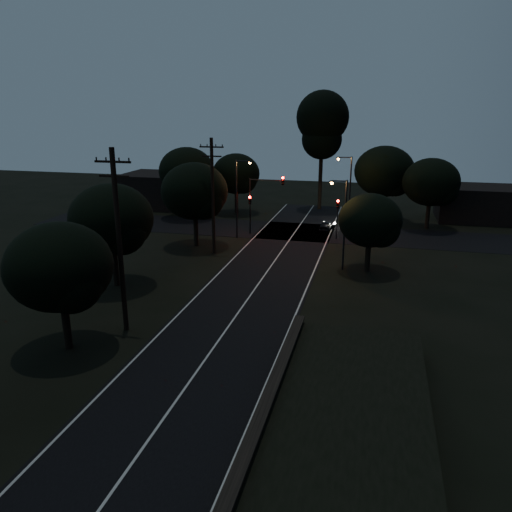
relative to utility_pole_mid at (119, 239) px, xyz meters
The scene contains 22 objects.
road_surface 18.13m from the utility_pole_mid, 69.58° to the left, with size 60.00×70.00×0.03m.
retaining_wall 18.95m from the utility_pole_mid, 41.14° to the right, with size 6.93×26.00×1.60m.
utility_pole_mid is the anchor object (origin of this frame).
utility_pole_far 17.00m from the utility_pole_mid, 90.00° to the left, with size 2.20×0.30×10.50m.
tree_left_b 3.74m from the utility_pole_mid, 119.97° to the right, with size 5.74×5.74×7.30m.
tree_left_c 8.13m from the utility_pole_mid, 121.91° to the left, with size 6.18×6.18×7.81m.
tree_left_d 19.01m from the utility_pole_mid, 96.87° to the left, with size 6.38×6.38×8.09m.
tree_far_nw 35.00m from the utility_pole_mid, 94.57° to the left, with size 5.92×5.92×7.49m.
tree_far_w 31.83m from the utility_pole_mid, 104.12° to the left, with size 6.65×6.65×8.48m.
tree_far_ne 38.05m from the utility_pole_mid, 66.38° to the left, with size 6.93×6.93×8.76m.
tree_far_e 37.75m from the utility_pole_mid, 57.62° to the left, with size 6.13×6.13×7.77m.
tree_right_a 20.62m from the utility_pole_mid, 46.41° to the left, with size 5.11×5.11×6.49m.
tall_pine 40.93m from the utility_pole_mid, 80.07° to the left, with size 6.64×6.64×15.08m.
building_left 39.72m from the utility_pole_mid, 110.73° to the left, with size 10.00×8.00×4.40m, color black.
building_right 46.19m from the utility_pole_mid, 55.62° to the left, with size 9.00×7.00×4.00m, color black.
signal_left 25.19m from the utility_pole_mid, 86.79° to the left, with size 0.28×0.35×4.10m.
signal_right 27.30m from the utility_pole_mid, 67.01° to the left, with size 0.28×0.35×4.10m.
signal_mast 25.22m from the utility_pole_mid, 82.96° to the left, with size 3.70×0.35×6.25m.
streetlight_a 23.04m from the utility_pole_mid, 88.27° to the left, with size 1.66×0.26×8.00m.
streetlight_b 31.15m from the utility_pole_mid, 68.70° to the left, with size 1.66×0.26×8.00m.
streetlight_c 19.15m from the utility_pole_mid, 51.74° to the left, with size 1.46×0.26×7.50m.
car 30.25m from the utility_pole_mid, 72.01° to the left, with size 1.22×3.02×1.03m, color black.
Camera 1 is at (8.48, -10.32, 13.23)m, focal length 35.00 mm.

